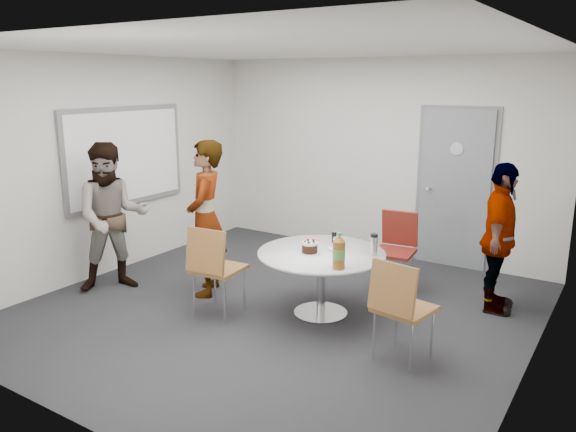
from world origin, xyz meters
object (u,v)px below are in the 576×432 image
Objects in this scene: table at (323,261)px; person_left at (112,217)px; chair_near_left at (213,262)px; chair_far at (396,243)px; door at (455,189)px; chair_near_right at (399,301)px; person_main at (206,219)px; person_right at (499,238)px; whiteboard at (126,156)px.

table is 2.52m from person_left.
chair_far is at bearing 49.34° from chair_near_left.
table is at bearing -38.05° from person_left.
door reaches higher than chair_near_right.
person_main is (-2.48, 0.40, 0.31)m from chair_near_right.
table is 0.76× the size of person_left.
person_right is at bearing -28.27° from person_left.
chair_near_left is 0.77m from person_main.
table is at bearing 29.22° from chair_near_left.
person_left is (-1.00, -0.47, -0.02)m from person_main.
whiteboard is 1.63m from person_main.
door is 1.62× the size of table.
chair_near_right is 1.02× the size of chair_far.
whiteboard is 2.31m from chair_near_left.
chair_near_left is at bearing -145.48° from table.
person_left is at bearing 26.49° from chair_far.
door is at bearing 107.82° from chair_near_right.
person_left reaches higher than table.
door is 1.53m from person_right.
chair_far is at bearing -19.88° from person_left.
door reaches higher than chair_far.
person_main is at bearing -179.63° from chair_near_right.
chair_near_left is 1.53m from person_left.
chair_near_right is at bearing 51.26° from person_main.
chair_near_left reaches higher than chair_near_right.
person_left is at bearing -169.28° from chair_near_right.
person_main is at bearing -8.71° from whiteboard.
person_main is 3.16m from person_right.
person_right is at bearing 13.15° from whiteboard.
chair_far is 1.15m from person_right.
person_right is (3.90, 1.73, -0.07)m from person_left.
whiteboard is at bearing 178.29° from table.
person_main reaches higher than person_right.
chair_far is (0.33, 1.14, -0.04)m from table.
door is 1.34m from chair_far.
table is (2.95, -0.09, -0.85)m from whiteboard.
table is 1.19m from chair_far.
person_main is 1.11m from person_left.
person_left is (-1.51, 0.02, 0.27)m from chair_near_left.
person_main reaches higher than chair_near_right.
table is 1.85m from person_right.
whiteboard is (-3.56, -2.28, 0.42)m from door.
person_left is at bearing -165.81° from table.
door is 1.20× the size of person_main.
chair_far is 2.21m from person_main.
chair_far is at bearing 122.33° from chair_near_right.
person_right is at bearing 30.99° from chair_near_left.
chair_far is (3.28, 1.05, -0.89)m from whiteboard.
person_left is (-2.77, -1.75, 0.30)m from chair_far.
whiteboard is 1.10× the size of person_left.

